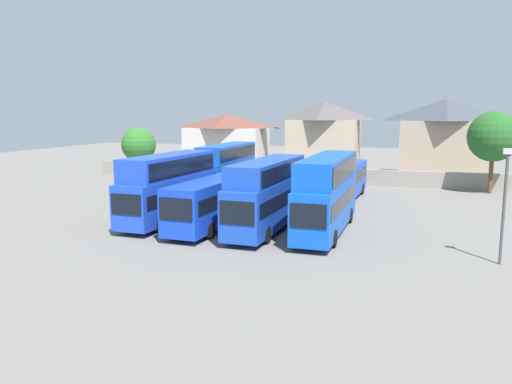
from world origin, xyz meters
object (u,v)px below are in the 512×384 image
bus_2 (217,199)px  bus_6 (269,176)px  bus_5 (227,166)px  bus_3 (267,191)px  bus_8 (345,180)px  lamp_post_lot_edge (505,199)px  tree_left_of_lot (494,137)px  house_terrace_right (444,137)px  bus_1 (169,184)px  bus_4 (327,190)px  house_terrace_left (227,142)px  bus_7 (310,178)px  house_terrace_centre (324,137)px  tree_behind_wall (139,145)px

bus_2 → bus_6: bus_2 is taller
bus_5 → bus_3: bearing=29.9°
bus_8 → lamp_post_lot_edge: 20.99m
tree_left_of_lot → house_terrace_right: bearing=107.1°
bus_5 → bus_6: 4.44m
bus_1 → house_terrace_right: (20.93, 34.53, 2.19)m
bus_4 → house_terrace_left: (-20.02, 33.62, 1.10)m
bus_4 → tree_left_of_lot: (13.01, 21.69, 2.82)m
bus_4 → bus_7: bus_4 is taller
bus_2 → house_terrace_centre: 33.38m
bus_7 → tree_left_of_lot: size_ratio=1.25×
house_terrace_centre → lamp_post_lot_edge: (16.10, -37.29, -1.31)m
house_terrace_right → lamp_post_lot_edge: bearing=-88.5°
tree_left_of_lot → tree_behind_wall: size_ratio=1.31×
bus_2 → tree_behind_wall: (-18.72, 21.08, 2.24)m
bus_3 → tree_behind_wall: (-22.54, 21.30, 1.46)m
bus_5 → house_terrace_left: size_ratio=1.03×
bus_3 → house_terrace_right: (13.15, 35.07, 2.27)m
bus_7 → lamp_post_lot_edge: size_ratio=1.66×
bus_3 → bus_4: bus_4 is taller
bus_3 → house_terrace_right: 37.52m
tree_behind_wall → bus_3: bearing=-43.4°
bus_2 → bus_7: size_ratio=1.16×
bus_5 → lamp_post_lot_edge: size_ratio=1.86×
bus_2 → tree_left_of_lot: tree_left_of_lot is taller
tree_behind_wall → house_terrace_left: bearing=63.1°
bus_4 → bus_5: bearing=-137.1°
tree_behind_wall → tree_left_of_lot: bearing=1.4°
bus_3 → house_terrace_left: house_terrace_left is taller
bus_6 → bus_8: size_ratio=0.84×
bus_5 → bus_1: bearing=2.3°
bus_1 → bus_4: bearing=93.2°
bus_5 → house_terrace_centre: house_terrace_centre is taller
bus_5 → lamp_post_lot_edge: (22.62, -18.27, 0.78)m
lamp_post_lot_edge → bus_1: bearing=168.7°
bus_4 → house_terrace_right: house_terrace_right is taller
house_terrace_centre → bus_5: bearing=-108.9°
bus_6 → tree_left_of_lot: 22.81m
house_terrace_left → house_terrace_centre: (14.06, -0.81, 0.86)m
bus_2 → bus_5: (-4.60, 14.18, 0.81)m
bus_4 → bus_7: size_ratio=1.14×
bus_3 → house_terrace_centre: 33.54m
house_terrace_left → bus_3: bearing=-65.0°
bus_7 → tree_behind_wall: (-22.68, 7.26, 2.24)m
bus_4 → house_terrace_centre: 33.41m
house_terrace_centre → house_terrace_right: bearing=6.3°
bus_7 → bus_2: bearing=-16.4°
bus_4 → house_terrace_centre: size_ratio=1.23×
bus_4 → house_terrace_right: 35.71m
bus_4 → bus_8: bus_4 is taller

